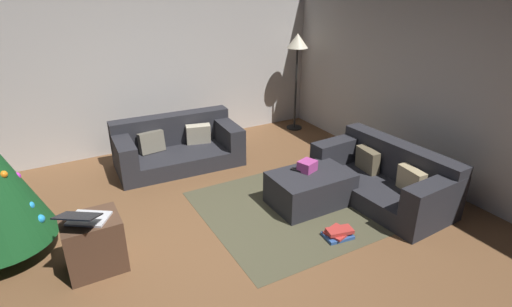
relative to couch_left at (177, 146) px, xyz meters
name	(u,v)px	position (x,y,z in m)	size (l,w,h in m)	color
ground_plane	(223,249)	(-0.29, -2.24, -0.27)	(6.40, 6.40, 0.00)	brown
rear_partition	(133,68)	(-0.29, 0.90, 1.03)	(6.40, 0.12, 2.60)	#BCB7B2
corner_partition	(448,88)	(2.85, -2.24, 1.03)	(0.12, 6.40, 2.60)	#B5B0AB
couch_left	(177,146)	(0.00, 0.00, 0.00)	(1.81, 0.98, 0.69)	#26262B
couch_right	(386,178)	(1.94, -2.26, 0.00)	(0.97, 1.76, 0.68)	#26262B
ottoman	(310,188)	(1.04, -1.92, -0.07)	(0.97, 0.64, 0.41)	#26262B
gift_box	(307,166)	(1.04, -1.83, 0.20)	(0.20, 0.18, 0.13)	#B23F8C
tv_remote	(297,170)	(0.93, -1.78, 0.15)	(0.05, 0.16, 0.02)	black
side_table	(94,244)	(-1.47, -1.89, 0.00)	(0.52, 0.44, 0.54)	#4C3323
laptop	(85,218)	(-1.50, -1.94, 0.33)	(0.52, 0.54, 0.18)	silver
book_stack	(338,233)	(0.89, -2.65, -0.22)	(0.33, 0.28, 0.10)	#2D5193
corner_lamp	(297,48)	(2.37, 0.40, 1.18)	(0.36, 0.36, 1.70)	black
area_rug	(309,203)	(1.04, -1.92, -0.27)	(2.60, 2.00, 0.01)	#474430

